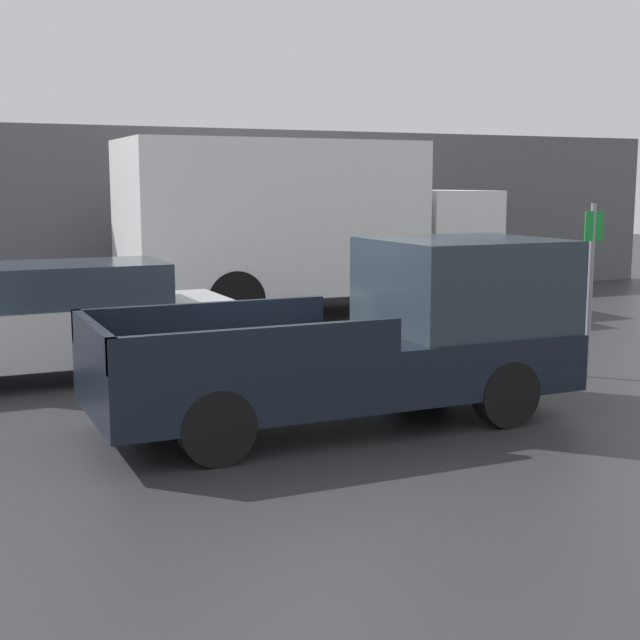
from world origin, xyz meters
The scene contains 7 objects.
ground_plane centered at (0.00, 0.00, 0.00)m, with size 60.00×60.00×0.00m, color #2D2D30.
building_wall centered at (0.00, 9.77, 1.92)m, with size 28.00×0.15×3.84m.
pickup_truck centered at (0.59, -0.56, 0.94)m, with size 5.35×2.03×2.02m.
car centered at (-2.40, 3.10, 0.80)m, with size 4.77×1.84×1.58m.
delivery_truck centered at (2.84, 7.00, 1.88)m, with size 7.52×2.57×3.46m.
parking_sign centered at (4.24, 0.17, 1.34)m, with size 0.30×0.07×2.38m.
newspaper_box centered at (-2.32, 9.45, 0.49)m, with size 0.45×0.40×0.98m.
Camera 1 is at (-4.06, -9.31, 2.66)m, focal length 50.00 mm.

